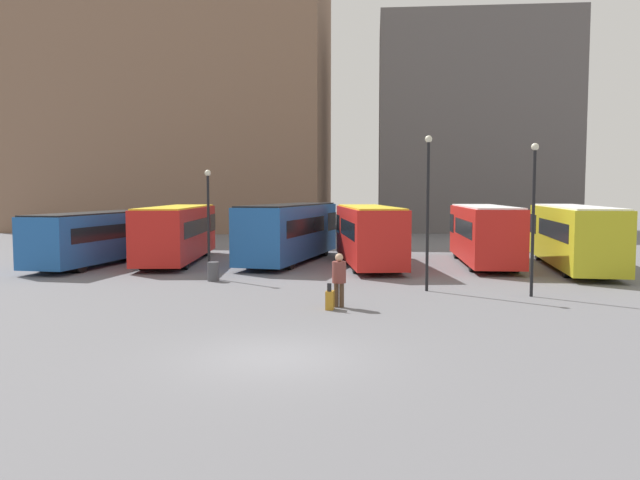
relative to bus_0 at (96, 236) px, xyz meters
name	(u,v)px	position (x,y,z in m)	size (l,w,h in m)	color
ground_plane	(273,357)	(12.60, -17.88, -1.56)	(160.00, 160.00, 0.00)	slate
building_block_left	(180,94)	(-5.68, 33.27, 12.77)	(30.91, 17.64, 28.66)	#7F604C
building_block_right	(472,128)	(24.88, 33.27, 8.96)	(18.92, 12.09, 21.03)	#5B5656
bus_0	(96,236)	(0.00, 0.00, 0.00)	(3.53, 10.16, 2.86)	#1E56A3
bus_1	(178,232)	(3.94, 1.84, 0.15)	(3.67, 11.11, 3.14)	red
bus_2	(291,230)	(10.26, 2.59, 0.22)	(4.51, 11.62, 3.26)	#1E56A3
bus_3	(368,233)	(14.65, 1.09, 0.17)	(4.03, 10.62, 3.18)	red
bus_4	(484,233)	(20.89, 1.98, 0.18)	(2.55, 10.15, 3.20)	red
bus_5	(573,234)	(25.21, 0.78, 0.20)	(3.52, 12.15, 3.23)	gold
traveler	(339,275)	(13.79, -11.25, -0.45)	(0.51, 0.51, 1.86)	#4C3828
suitcase	(330,300)	(13.51, -11.68, -1.24)	(0.29, 0.43, 0.91)	#B27A1E
lamp_post_0	(533,207)	(20.92, -8.43, 1.83)	(0.28, 0.28, 5.76)	black
lamp_post_1	(428,201)	(17.08, -7.44, 2.04)	(0.28, 0.28, 6.16)	black
lamp_post_2	(208,214)	(7.46, -4.61, 1.40)	(0.28, 0.28, 4.94)	black
trash_bin	(213,271)	(7.88, -5.44, -1.13)	(0.52, 0.52, 0.85)	#47474C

